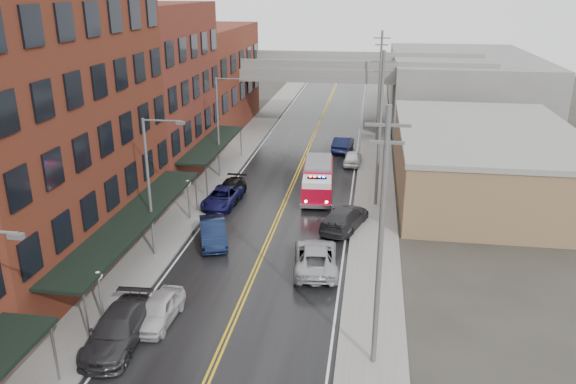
{
  "coord_description": "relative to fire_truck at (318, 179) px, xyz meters",
  "views": [
    {
      "loc": [
        6.56,
        -6.84,
        16.3
      ],
      "look_at": [
        1.12,
        28.98,
        3.0
      ],
      "focal_mm": 35.0,
      "sensor_mm": 36.0,
      "label": 1
    }
  ],
  "objects": [
    {
      "name": "road",
      "position": [
        -2.44,
        -6.55,
        -1.45
      ],
      "size": [
        11.0,
        160.0,
        0.02
      ],
      "primitive_type": "cube",
      "color": "black",
      "rests_on": "ground"
    },
    {
      "name": "sidewalk_left",
      "position": [
        -9.74,
        -6.55,
        -1.39
      ],
      "size": [
        3.0,
        160.0,
        0.15
      ],
      "primitive_type": "cube",
      "color": "slate",
      "rests_on": "ground"
    },
    {
      "name": "sidewalk_right",
      "position": [
        4.86,
        -6.55,
        -1.39
      ],
      "size": [
        3.0,
        160.0,
        0.15
      ],
      "primitive_type": "cube",
      "color": "slate",
      "rests_on": "ground"
    },
    {
      "name": "curb_left",
      "position": [
        -8.09,
        -6.55,
        -1.39
      ],
      "size": [
        0.3,
        160.0,
        0.15
      ],
      "primitive_type": "cube",
      "color": "gray",
      "rests_on": "ground"
    },
    {
      "name": "curb_right",
      "position": [
        3.21,
        -6.55,
        -1.39
      ],
      "size": [
        0.3,
        160.0,
        0.15
      ],
      "primitive_type": "cube",
      "color": "gray",
      "rests_on": "ground"
    },
    {
      "name": "brick_building_b",
      "position": [
        -15.74,
        -13.55,
        7.54
      ],
      "size": [
        9.0,
        20.0,
        18.0
      ],
      "primitive_type": "cube",
      "color": "#5B2618",
      "rests_on": "ground"
    },
    {
      "name": "brick_building_c",
      "position": [
        -15.74,
        3.95,
        6.04
      ],
      "size": [
        9.0,
        15.0,
        15.0
      ],
      "primitive_type": "cube",
      "color": "maroon",
      "rests_on": "ground"
    },
    {
      "name": "brick_building_far",
      "position": [
        -15.74,
        21.45,
        4.54
      ],
      "size": [
        9.0,
        20.0,
        12.0
      ],
      "primitive_type": "cube",
      "color": "maroon",
      "rests_on": "ground"
    },
    {
      "name": "tan_building",
      "position": [
        13.56,
        3.45,
        1.04
      ],
      "size": [
        14.0,
        22.0,
        5.0
      ],
      "primitive_type": "cube",
      "color": "#896849",
      "rests_on": "ground"
    },
    {
      "name": "right_far_block",
      "position": [
        15.56,
        33.45,
        2.54
      ],
      "size": [
        18.0,
        30.0,
        8.0
      ],
      "primitive_type": "cube",
      "color": "slate",
      "rests_on": "ground"
    },
    {
      "name": "awning_1",
      "position": [
        -9.93,
        -13.55,
        1.53
      ],
      "size": [
        2.6,
        18.0,
        3.09
      ],
      "color": "black",
      "rests_on": "ground"
    },
    {
      "name": "awning_2",
      "position": [
        -9.93,
        3.95,
        1.52
      ],
      "size": [
        2.6,
        13.0,
        3.09
      ],
      "color": "black",
      "rests_on": "ground"
    },
    {
      "name": "globe_lamp_1",
      "position": [
        -8.84,
        -20.55,
        0.85
      ],
      "size": [
        0.44,
        0.44,
        3.12
      ],
      "color": "#59595B",
      "rests_on": "ground"
    },
    {
      "name": "globe_lamp_2",
      "position": [
        -8.84,
        -6.55,
        0.85
      ],
      "size": [
        0.44,
        0.44,
        3.12
      ],
      "color": "#59595B",
      "rests_on": "ground"
    },
    {
      "name": "street_lamp_1",
      "position": [
        -8.99,
        -12.55,
        3.73
      ],
      "size": [
        2.64,
        0.22,
        9.0
      ],
      "color": "#59595B",
      "rests_on": "ground"
    },
    {
      "name": "street_lamp_2",
      "position": [
        -8.99,
        3.45,
        3.73
      ],
      "size": [
        2.64,
        0.22,
        9.0
      ],
      "color": "#59595B",
      "rests_on": "ground"
    },
    {
      "name": "utility_pole_0",
      "position": [
        4.76,
        -21.55,
        4.85
      ],
      "size": [
        1.8,
        0.24,
        12.0
      ],
      "color": "#59595B",
      "rests_on": "ground"
    },
    {
      "name": "utility_pole_1",
      "position": [
        4.76,
        -1.55,
        4.85
      ],
      "size": [
        1.8,
        0.24,
        12.0
      ],
      "color": "#59595B",
      "rests_on": "ground"
    },
    {
      "name": "utility_pole_2",
      "position": [
        4.76,
        18.45,
        4.85
      ],
      "size": [
        1.8,
        0.24,
        12.0
      ],
      "color": "#59595B",
      "rests_on": "ground"
    },
    {
      "name": "overpass",
      "position": [
        -2.44,
        25.45,
        4.53
      ],
      "size": [
        40.0,
        10.0,
        7.5
      ],
      "color": "slate",
      "rests_on": "ground"
    },
    {
      "name": "fire_truck",
      "position": [
        0.0,
        0.0,
        0.0
      ],
      "size": [
        3.38,
        7.53,
        2.7
      ],
      "rotation": [
        0.0,
        0.0,
        0.07
      ],
      "color": "#B00820",
      "rests_on": "ground"
    },
    {
      "name": "parked_car_left_3",
      "position": [
        -7.44,
        -21.86,
        -0.66
      ],
      "size": [
        2.57,
        5.67,
        1.61
      ],
      "primitive_type": "imported",
      "rotation": [
        0.0,
        0.0,
        0.06
      ],
      "color": "#2B2A2D",
      "rests_on": "ground"
    },
    {
      "name": "parked_car_left_4",
      "position": [
        -6.19,
        -19.75,
        -0.75
      ],
      "size": [
        1.85,
        4.24,
        1.42
      ],
      "primitive_type": "imported",
      "rotation": [
        0.0,
        0.0,
        -0.04
      ],
      "color": "beige",
      "rests_on": "ground"
    },
    {
      "name": "parked_car_left_5",
      "position": [
        -6.04,
        -10.1,
        -0.67
      ],
      "size": [
        3.16,
        5.08,
        1.58
      ],
      "primitive_type": "imported",
      "rotation": [
        0.0,
        0.0,
        0.34
      ],
      "color": "#0E1833",
      "rests_on": "ground"
    },
    {
      "name": "parked_car_left_6",
      "position": [
        -7.21,
        -3.35,
        -0.77
      ],
      "size": [
        2.63,
        5.11,
        1.38
      ],
      "primitive_type": "imported",
      "rotation": [
        0.0,
        0.0,
        -0.07
      ],
      "color": "#111243",
      "rests_on": "ground"
    },
    {
      "name": "parked_car_left_7",
      "position": [
        -7.0,
        -1.58,
        -0.76
      ],
      "size": [
        2.02,
        4.83,
        1.39
      ],
      "primitive_type": "imported",
      "rotation": [
        0.0,
        0.0,
        -0.01
      ],
      "color": "black",
      "rests_on": "ground"
    },
    {
      "name": "parked_car_right_0",
      "position": [
        1.16,
        -12.75,
        -0.68
      ],
      "size": [
        3.2,
        5.88,
        1.56
      ],
      "primitive_type": "imported",
      "rotation": [
        0.0,
        0.0,
        3.25
      ],
      "color": "#A3A7AB",
      "rests_on": "ground"
    },
    {
      "name": "parked_car_right_1",
      "position": [
        2.56,
        -6.31,
        -0.65
      ],
      "size": [
        3.78,
        5.98,
        1.61
      ],
      "primitive_type": "imported",
      "rotation": [
        0.0,
        0.0,
        2.85
      ],
      "color": "#2A2A2D",
      "rests_on": "ground"
    },
    {
      "name": "parked_car_right_2",
      "position": [
        2.49,
        9.18,
        -0.77
      ],
      "size": [
        1.77,
        4.1,
        1.38
      ],
      "primitive_type": "imported",
      "rotation": [
        0.0,
        0.0,
        3.1
      ],
      "color": "white",
      "rests_on": "ground"
    },
    {
      "name": "parked_car_right_3",
      "position": [
        1.27,
        13.76,
        -0.67
      ],
      "size": [
        2.19,
        4.98,
        1.59
      ],
      "primitive_type": "imported",
      "rotation": [
        0.0,
        0.0,
        3.03
      ],
      "color": "black",
      "rests_on": "ground"
    }
  ]
}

